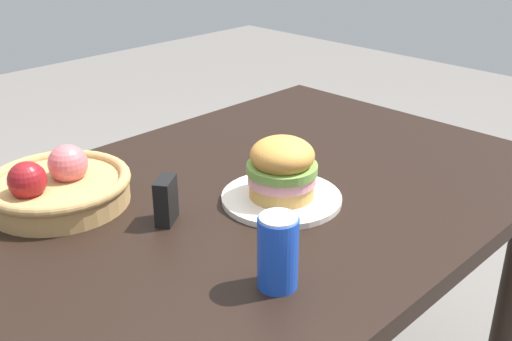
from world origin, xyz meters
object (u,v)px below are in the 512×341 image
at_px(fruit_basket, 58,186).
at_px(napkin_holder, 166,200).
at_px(plate, 281,198).
at_px(soda_can, 278,252).
at_px(sandwich, 282,168).

xyz_separation_m(fruit_basket, napkin_holder, (0.11, -0.21, 0.01)).
distance_m(plate, soda_can, 0.30).
bearing_deg(napkin_holder, fruit_basket, 82.16).
bearing_deg(plate, fruit_basket, 136.13).
bearing_deg(sandwich, soda_can, -138.94).
relative_size(fruit_basket, napkin_holder, 3.22).
relative_size(plate, soda_can, 1.96).
bearing_deg(sandwich, plate, 180.00).
bearing_deg(soda_can, fruit_basket, 101.19).
relative_size(soda_can, napkin_holder, 1.40).
bearing_deg(soda_can, sandwich, 41.06).
xyz_separation_m(sandwich, napkin_holder, (-0.22, 0.10, -0.03)).
height_order(plate, fruit_basket, fruit_basket).
height_order(soda_can, fruit_basket, soda_can).
bearing_deg(soda_can, plate, 41.06).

